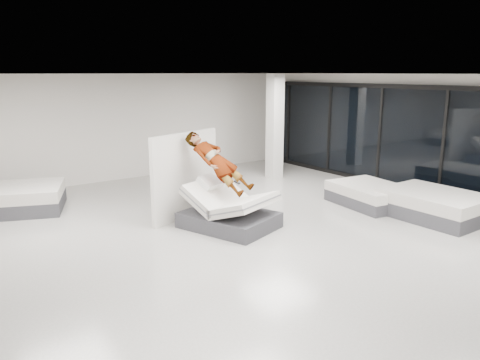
{
  "coord_description": "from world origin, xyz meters",
  "views": [
    {
      "loc": [
        -5.25,
        -6.67,
        3.24
      ],
      "look_at": [
        0.37,
        1.24,
        1.0
      ],
      "focal_mm": 35.0,
      "sensor_mm": 36.0,
      "label": 1
    }
  ],
  "objects_px": {
    "divider_panel": "(186,175)",
    "flat_bed_left_far": "(13,199)",
    "flat_bed_right_far": "(370,195)",
    "remote": "(237,182)",
    "hero_bed": "(229,211)",
    "column": "(275,127)",
    "person": "(218,171)",
    "flat_bed_right_near": "(434,205)"
  },
  "relations": [
    {
      "from": "flat_bed_right_near",
      "to": "flat_bed_left_far",
      "type": "relative_size",
      "value": 0.82
    },
    {
      "from": "hero_bed",
      "to": "remote",
      "type": "bearing_deg",
      "value": 7.18
    },
    {
      "from": "remote",
      "to": "flat_bed_right_far",
      "type": "height_order",
      "value": "remote"
    },
    {
      "from": "hero_bed",
      "to": "flat_bed_left_far",
      "type": "bearing_deg",
      "value": 131.6
    },
    {
      "from": "flat_bed_left_far",
      "to": "column",
      "type": "distance_m",
      "value": 7.59
    },
    {
      "from": "flat_bed_right_far",
      "to": "flat_bed_right_near",
      "type": "height_order",
      "value": "flat_bed_right_near"
    },
    {
      "from": "divider_panel",
      "to": "flat_bed_left_far",
      "type": "height_order",
      "value": "divider_panel"
    },
    {
      "from": "remote",
      "to": "flat_bed_left_far",
      "type": "bearing_deg",
      "value": 114.61
    },
    {
      "from": "hero_bed",
      "to": "flat_bed_right_near",
      "type": "height_order",
      "value": "hero_bed"
    },
    {
      "from": "remote",
      "to": "flat_bed_left_far",
      "type": "xyz_separation_m",
      "value": [
        -3.74,
        3.94,
        -0.65
      ]
    },
    {
      "from": "flat_bed_left_far",
      "to": "flat_bed_right_far",
      "type": "bearing_deg",
      "value": -31.66
    },
    {
      "from": "divider_panel",
      "to": "flat_bed_left_far",
      "type": "relative_size",
      "value": 0.8
    },
    {
      "from": "flat_bed_right_near",
      "to": "divider_panel",
      "type": "bearing_deg",
      "value": 143.82
    },
    {
      "from": "flat_bed_right_far",
      "to": "person",
      "type": "bearing_deg",
      "value": 167.58
    },
    {
      "from": "flat_bed_right_near",
      "to": "flat_bed_left_far",
      "type": "distance_m",
      "value": 9.83
    },
    {
      "from": "person",
      "to": "flat_bed_right_far",
      "type": "distance_m",
      "value": 4.16
    },
    {
      "from": "flat_bed_left_far",
      "to": "person",
      "type": "bearing_deg",
      "value": -47.06
    },
    {
      "from": "remote",
      "to": "flat_bed_left_far",
      "type": "relative_size",
      "value": 0.05
    },
    {
      "from": "divider_panel",
      "to": "flat_bed_left_far",
      "type": "distance_m",
      "value": 4.24
    },
    {
      "from": "remote",
      "to": "column",
      "type": "height_order",
      "value": "column"
    },
    {
      "from": "divider_panel",
      "to": "flat_bed_right_far",
      "type": "height_order",
      "value": "divider_panel"
    },
    {
      "from": "column",
      "to": "person",
      "type": "bearing_deg",
      "value": -143.43
    },
    {
      "from": "remote",
      "to": "flat_bed_right_far",
      "type": "distance_m",
      "value": 3.75
    },
    {
      "from": "hero_bed",
      "to": "person",
      "type": "relative_size",
      "value": 1.22
    },
    {
      "from": "flat_bed_left_far",
      "to": "column",
      "type": "relative_size",
      "value": 0.83
    },
    {
      "from": "flat_bed_right_far",
      "to": "flat_bed_left_far",
      "type": "bearing_deg",
      "value": 148.34
    },
    {
      "from": "hero_bed",
      "to": "remote",
      "type": "height_order",
      "value": "hero_bed"
    },
    {
      "from": "hero_bed",
      "to": "column",
      "type": "height_order",
      "value": "column"
    },
    {
      "from": "remote",
      "to": "column",
      "type": "xyz_separation_m",
      "value": [
        3.7,
        3.24,
        0.64
      ]
    },
    {
      "from": "person",
      "to": "flat_bed_right_near",
      "type": "bearing_deg",
      "value": -48.19
    },
    {
      "from": "person",
      "to": "flat_bed_left_far",
      "type": "xyz_separation_m",
      "value": [
        -3.42,
        3.68,
        -0.89
      ]
    },
    {
      "from": "remote",
      "to": "divider_panel",
      "type": "distance_m",
      "value": 1.33
    },
    {
      "from": "hero_bed",
      "to": "person",
      "type": "height_order",
      "value": "person"
    },
    {
      "from": "flat_bed_right_far",
      "to": "column",
      "type": "xyz_separation_m",
      "value": [
        0.07,
        3.85,
        1.34
      ]
    },
    {
      "from": "flat_bed_right_far",
      "to": "remote",
      "type": "bearing_deg",
      "value": 170.45
    },
    {
      "from": "flat_bed_right_near",
      "to": "flat_bed_left_far",
      "type": "xyz_separation_m",
      "value": [
        -7.72,
        6.08,
        0.01
      ]
    },
    {
      "from": "hero_bed",
      "to": "flat_bed_right_near",
      "type": "xyz_separation_m",
      "value": [
        4.2,
        -2.12,
        -0.06
      ]
    },
    {
      "from": "flat_bed_right_near",
      "to": "column",
      "type": "height_order",
      "value": "column"
    },
    {
      "from": "flat_bed_left_far",
      "to": "column",
      "type": "height_order",
      "value": "column"
    },
    {
      "from": "hero_bed",
      "to": "column",
      "type": "relative_size",
      "value": 0.69
    },
    {
      "from": "remote",
      "to": "divider_panel",
      "type": "relative_size",
      "value": 0.07
    },
    {
      "from": "divider_panel",
      "to": "column",
      "type": "distance_m",
      "value": 4.79
    }
  ]
}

